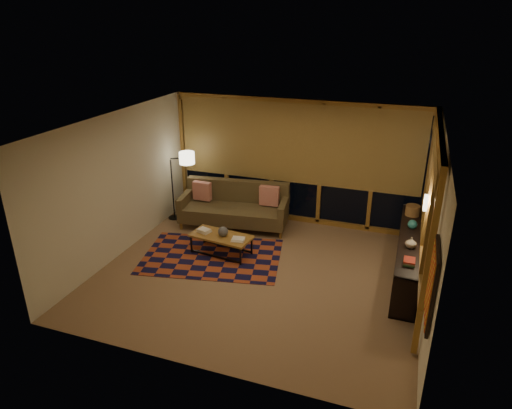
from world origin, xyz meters
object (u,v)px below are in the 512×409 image
(floor_lamp, at_px, (172,186))
(sofa, at_px, (234,206))
(bookshelf, at_px, (408,255))
(coffee_table, at_px, (221,244))

(floor_lamp, bearing_deg, sofa, -27.26)
(floor_lamp, height_order, bookshelf, floor_lamp)
(floor_lamp, distance_m, bookshelf, 5.15)
(coffee_table, bearing_deg, sofa, 107.79)
(floor_lamp, relative_size, bookshelf, 0.52)
(floor_lamp, bearing_deg, bookshelf, -37.49)
(sofa, bearing_deg, coffee_table, -86.84)
(coffee_table, relative_size, floor_lamp, 0.76)
(floor_lamp, bearing_deg, coffee_table, -64.40)
(coffee_table, distance_m, bookshelf, 3.44)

